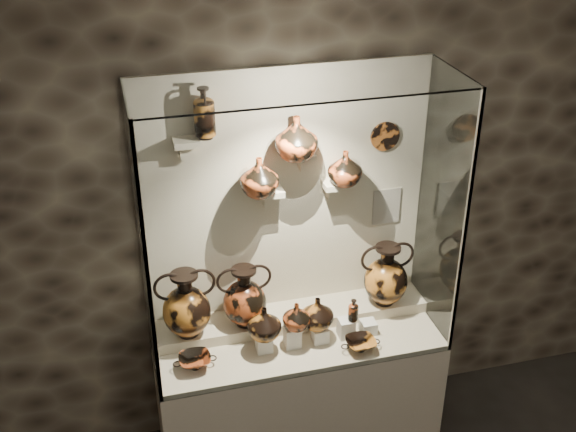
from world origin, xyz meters
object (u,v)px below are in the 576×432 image
object	(u,v)px
amphora_mid	(245,296)
ovoid_vase_a	(259,177)
lekythos_small	(353,309)
amphora_left	(186,304)
ovoid_vase_b	(296,138)
jug_a	(264,323)
ovoid_vase_c	(345,168)
kylix_left	(195,361)
jug_c	(317,313)
jug_b	(296,316)
lekythos_tall	(204,110)
kylix_right	(361,344)
amphora_right	(386,274)

from	to	relation	value
amphora_mid	ovoid_vase_a	bearing A→B (deg)	39.77
amphora_mid	lekythos_small	world-z (taller)	amphora_mid
amphora_left	ovoid_vase_b	distance (m)	1.14
jug_a	ovoid_vase_a	size ratio (longest dim) A/B	0.91
ovoid_vase_c	kylix_left	bearing A→B (deg)	-177.61
amphora_left	lekythos_small	world-z (taller)	amphora_left
jug_c	ovoid_vase_c	size ratio (longest dim) A/B	0.99
ovoid_vase_c	lekythos_small	bearing A→B (deg)	-106.13
kylix_left	ovoid_vase_a	world-z (taller)	ovoid_vase_a
jug_c	lekythos_small	world-z (taller)	jug_c
jug_a	lekythos_small	size ratio (longest dim) A/B	1.24
jug_b	lekythos_tall	distance (m)	1.28
amphora_mid	jug_b	size ratio (longest dim) A/B	2.28
jug_b	ovoid_vase_a	xyz separation A→B (m)	(-0.15, 0.25, 0.78)
lekythos_small	kylix_left	bearing A→B (deg)	160.61
kylix_right	jug_c	bearing A→B (deg)	130.35
ovoid_vase_b	amphora_left	bearing A→B (deg)	-168.99
lekythos_small	ovoid_vase_b	distance (m)	1.07
kylix_left	lekythos_tall	xyz separation A→B (m)	(0.18, 0.33, 1.34)
amphora_left	ovoid_vase_b	world-z (taller)	ovoid_vase_b
jug_a	ovoid_vase_c	size ratio (longest dim) A/B	1.00
jug_b	lekythos_small	distance (m)	0.34
jug_b	kylix_left	size ratio (longest dim) A/B	0.73
lekythos_tall	ovoid_vase_c	bearing A→B (deg)	7.79
amphora_mid	amphora_right	bearing A→B (deg)	16.77
jug_b	jug_c	world-z (taller)	jug_b
lekythos_tall	ovoid_vase_a	size ratio (longest dim) A/B	1.36
amphora_mid	ovoid_vase_b	bearing A→B (deg)	23.88
lekythos_small	ovoid_vase_c	world-z (taller)	ovoid_vase_c
amphora_left	amphora_mid	xyz separation A→B (m)	(0.34, 0.01, -0.02)
jug_c	amphora_mid	bearing A→B (deg)	133.69
amphora_left	ovoid_vase_c	bearing A→B (deg)	14.97
jug_a	jug_c	bearing A→B (deg)	13.94
amphora_left	kylix_left	bearing A→B (deg)	-78.60
amphora_left	jug_c	xyz separation A→B (m)	(0.74, -0.16, -0.09)
lekythos_small	amphora_right	bearing A→B (deg)	13.30
ovoid_vase_a	ovoid_vase_b	xyz separation A→B (m)	(0.21, -0.01, 0.21)
jug_c	kylix_right	size ratio (longest dim) A/B	0.90
amphora_right	lekythos_tall	xyz separation A→B (m)	(-1.04, 0.10, 1.12)
amphora_left	lekythos_small	bearing A→B (deg)	-0.44
jug_b	amphora_right	bearing A→B (deg)	11.12
amphora_mid	lekythos_small	bearing A→B (deg)	-1.14
ovoid_vase_a	ovoid_vase_c	distance (m)	0.50
amphora_right	jug_c	size ratio (longest dim) A/B	2.01
lekythos_tall	ovoid_vase_b	distance (m)	0.51
amphora_right	ovoid_vase_c	xyz separation A→B (m)	(-0.27, 0.06, 0.72)
amphora_right	jug_a	distance (m)	0.83
amphora_right	ovoid_vase_a	bearing A→B (deg)	174.54
amphora_left	kylix_left	distance (m)	0.32
amphora_right	lekythos_small	distance (m)	0.34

